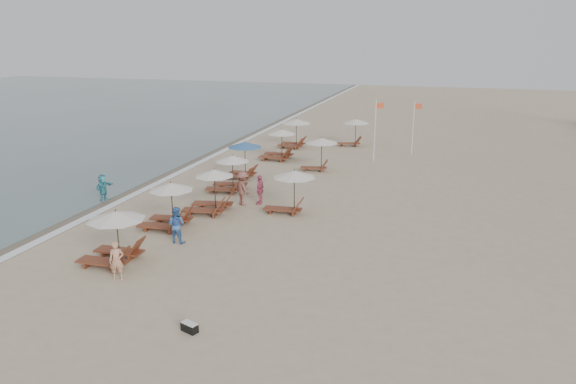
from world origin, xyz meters
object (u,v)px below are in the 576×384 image
(waterline_walker, at_px, (103,188))
(flag_pole_near, at_px, (375,128))
(lounger_station_0, at_px, (113,238))
(inland_station_2, at_px, (353,129))
(lounger_station_3, at_px, (228,175))
(lounger_station_1, at_px, (167,207))
(inland_station_0, at_px, (289,187))
(beachgoer_mid_a, at_px, (176,225))
(inland_station_1, at_px, (319,149))
(lounger_station_5, at_px, (278,146))
(beachgoer_near, at_px, (117,261))
(lounger_station_2, at_px, (210,194))
(lounger_station_4, at_px, (242,159))
(beachgoer_mid_b, at_px, (243,188))
(duffel_bag, at_px, (190,327))
(lounger_station_6, at_px, (294,133))
(beachgoer_far_a, at_px, (260,190))

(waterline_walker, relative_size, flag_pole_near, 0.34)
(lounger_station_0, relative_size, inland_station_2, 1.01)
(lounger_station_3, bearing_deg, flag_pole_near, 55.69)
(lounger_station_1, relative_size, inland_station_0, 0.96)
(lounger_station_1, height_order, beachgoer_mid_a, lounger_station_1)
(flag_pole_near, bearing_deg, inland_station_1, -129.18)
(lounger_station_3, height_order, lounger_station_5, lounger_station_5)
(inland_station_1, height_order, beachgoer_near, inland_station_1)
(inland_station_1, relative_size, flag_pole_near, 0.57)
(lounger_station_2, xyz_separation_m, lounger_station_4, (-0.98, 6.98, 0.27))
(lounger_station_4, bearing_deg, lounger_station_3, -83.83)
(lounger_station_1, relative_size, beachgoer_mid_b, 1.39)
(lounger_station_0, bearing_deg, lounger_station_5, 88.74)
(lounger_station_0, distance_m, beachgoer_mid_b, 8.97)
(lounger_station_4, bearing_deg, flag_pole_near, 44.72)
(lounger_station_3, bearing_deg, beachgoer_mid_a, -82.73)
(lounger_station_0, relative_size, duffel_bag, 4.43)
(lounger_station_0, xyz_separation_m, lounger_station_3, (0.28, 11.04, -0.10))
(lounger_station_6, height_order, flag_pole_near, flag_pole_near)
(lounger_station_1, bearing_deg, beachgoer_mid_b, 64.29)
(lounger_station_1, distance_m, inland_station_1, 13.74)
(beachgoer_mid_a, distance_m, beachgoer_far_a, 6.61)
(inland_station_1, xyz_separation_m, duffel_bag, (1.19, -21.32, -1.33))
(lounger_station_2, bearing_deg, lounger_station_0, -97.53)
(inland_station_2, height_order, waterline_walker, inland_station_2)
(lounger_station_3, xyz_separation_m, inland_station_2, (4.51, 15.46, 0.45))
(lounger_station_0, bearing_deg, lounger_station_3, 88.55)
(lounger_station_1, bearing_deg, lounger_station_3, 87.62)
(lounger_station_3, relative_size, beachgoer_far_a, 1.57)
(inland_station_0, distance_m, duffel_bag, 12.10)
(lounger_station_1, height_order, beachgoer_far_a, lounger_station_1)
(beachgoer_mid_b, height_order, duffel_bag, beachgoer_mid_b)
(flag_pole_near, bearing_deg, beachgoer_near, -105.53)
(inland_station_2, distance_m, beachgoer_near, 28.05)
(lounger_station_4, bearing_deg, waterline_walker, -128.72)
(duffel_bag, bearing_deg, lounger_station_3, 108.69)
(beachgoer_mid_a, height_order, beachgoer_mid_b, beachgoer_mid_b)
(lounger_station_6, height_order, inland_station_1, lounger_station_6)
(duffel_bag, bearing_deg, beachgoer_mid_b, 104.36)
(lounger_station_4, height_order, inland_station_2, lounger_station_4)
(lounger_station_0, bearing_deg, inland_station_1, 76.67)
(lounger_station_6, distance_m, duffel_bag, 28.73)
(lounger_station_6, xyz_separation_m, beachgoer_mid_a, (1.03, -21.64, -0.39))
(inland_station_0, height_order, duffel_bag, inland_station_0)
(beachgoer_mid_a, bearing_deg, inland_station_0, -121.04)
(lounger_station_2, relative_size, flag_pole_near, 0.59)
(inland_station_2, distance_m, duffel_bag, 30.40)
(beachgoer_mid_b, bearing_deg, inland_station_2, -62.60)
(lounger_station_6, height_order, waterline_walker, lounger_station_6)
(beachgoer_near, bearing_deg, lounger_station_5, 68.81)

